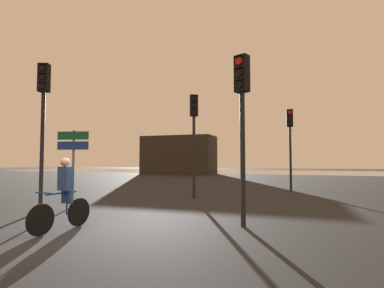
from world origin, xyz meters
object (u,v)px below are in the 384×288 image
Objects in this scene: traffic_light_center at (194,126)px; cyclist at (64,193)px; traffic_light_near_right at (242,106)px; distant_building at (179,155)px; traffic_light_far_right at (290,134)px; traffic_light_near_left at (43,108)px; direction_sign_post at (73,154)px.

cyclist is (-0.96, -6.32, -2.19)m from traffic_light_center.
traffic_light_near_right is at bearing -150.78° from cyclist.
distant_building is at bearing -95.79° from traffic_light_center.
traffic_light_near_left is (-7.23, -8.82, 0.27)m from traffic_light_far_right.
traffic_light_near_right reaches higher than direction_sign_post.
traffic_light_far_right reaches higher than direction_sign_post.
traffic_light_center is at bearing -146.44° from traffic_light_near_left.
traffic_light_near_left is 2.71× the size of cyclist.
traffic_light_center reaches higher than direction_sign_post.
distant_building reaches higher than traffic_light_center.
cyclist is at bearing 46.46° from traffic_light_near_right.
traffic_light_near_left is (5.63, -25.87, 0.96)m from distant_building.
distant_building is 23.20m from traffic_light_center.
cyclist is at bearing 115.14° from direction_sign_post.
traffic_light_near_right is 6.28m from traffic_light_near_left.
distant_building is 1.94× the size of traffic_light_center.
cyclist is at bearing 52.47° from traffic_light_center.
traffic_light_near_left reaches higher than traffic_light_near_right.
traffic_light_near_right is at bearing 159.72° from traffic_light_near_left.
traffic_light_far_right is at bearing -73.35° from traffic_light_near_right.
traffic_light_near_right is 5.45m from traffic_light_center.
traffic_light_far_right is at bearing -160.21° from traffic_light_center.
distant_building is at bearing -42.64° from traffic_light_near_right.
traffic_light_near_right is at bearing 92.11° from traffic_light_center.
traffic_light_center is at bearing -93.12° from cyclist.
distant_building is 28.85m from cyclist.
cyclist is (2.50, -1.78, -2.38)m from traffic_light_near_left.
direction_sign_post is (-5.95, 1.15, -1.08)m from traffic_light_near_right.
traffic_light_center is at bearing 45.89° from traffic_light_far_right.
direction_sign_post is (-3.15, -3.52, -1.22)m from traffic_light_center.
traffic_light_near_left reaches higher than traffic_light_far_right.
traffic_light_far_right is at bearing -108.49° from cyclist.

